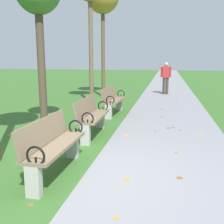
{
  "coord_description": "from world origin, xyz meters",
  "views": [
    {
      "loc": [
        1.22,
        -3.79,
        1.82
      ],
      "look_at": [
        -0.05,
        2.44,
        0.55
      ],
      "focal_mm": 42.96,
      "sensor_mm": 36.0,
      "label": 1
    }
  ],
  "objects_px": {
    "park_bench_1": "(53,145)",
    "pedestrian_walking": "(166,76)",
    "park_bench_2": "(92,116)",
    "park_bench_3": "(113,100)"
  },
  "relations": [
    {
      "from": "park_bench_1",
      "to": "pedestrian_walking",
      "type": "relative_size",
      "value": 0.99
    },
    {
      "from": "pedestrian_walking",
      "to": "park_bench_1",
      "type": "bearing_deg",
      "value": -99.27
    },
    {
      "from": "park_bench_1",
      "to": "pedestrian_walking",
      "type": "xyz_separation_m",
      "value": [
        1.67,
        10.22,
        0.44
      ]
    },
    {
      "from": "park_bench_2",
      "to": "pedestrian_walking",
      "type": "bearing_deg",
      "value": 78.18
    },
    {
      "from": "park_bench_1",
      "to": "park_bench_2",
      "type": "height_order",
      "value": "same"
    },
    {
      "from": "park_bench_2",
      "to": "park_bench_3",
      "type": "distance_m",
      "value": 2.56
    },
    {
      "from": "park_bench_1",
      "to": "park_bench_2",
      "type": "distance_m",
      "value": 2.25
    },
    {
      "from": "park_bench_2",
      "to": "pedestrian_walking",
      "type": "height_order",
      "value": "pedestrian_walking"
    },
    {
      "from": "park_bench_1",
      "to": "park_bench_3",
      "type": "distance_m",
      "value": 4.81
    },
    {
      "from": "park_bench_1",
      "to": "pedestrian_walking",
      "type": "bearing_deg",
      "value": 80.73
    }
  ]
}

